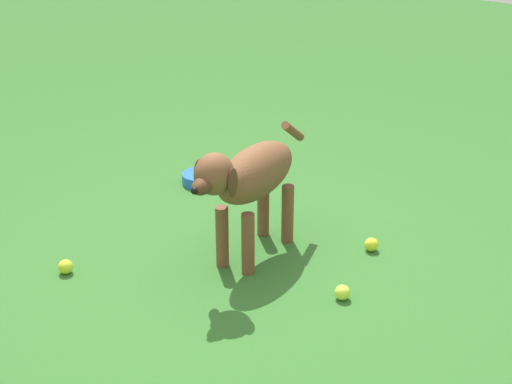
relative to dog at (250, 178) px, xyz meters
name	(u,v)px	position (x,y,z in m)	size (l,w,h in m)	color
ground	(231,269)	(0.14, 0.00, -0.41)	(14.00, 14.00, 0.00)	#2D6026
dog	(250,178)	(0.00, 0.00, 0.00)	(0.90, 0.30, 0.61)	brown
tennis_ball_0	(371,245)	(-0.42, 0.40, -0.37)	(0.07, 0.07, 0.07)	#CCD22A
tennis_ball_1	(342,292)	(0.02, 0.54, -0.37)	(0.07, 0.07, 0.07)	#C3E440
tennis_ball_2	(66,267)	(0.65, -0.54, -0.37)	(0.07, 0.07, 0.07)	#C5D32C
water_bowl	(201,178)	(-0.47, -0.78, -0.38)	(0.22, 0.22, 0.06)	blue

